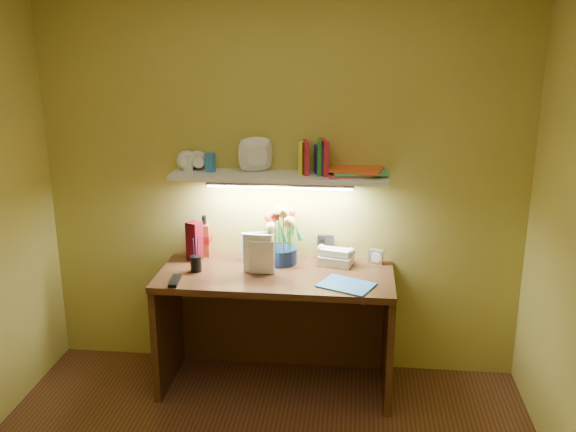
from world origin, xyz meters
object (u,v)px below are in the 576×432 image
object	(u,v)px
desk	(276,330)
desk_clock	(376,256)
whisky_bottle	(205,236)
flower_bouquet	(281,236)
telephone	(336,255)

from	to	relation	value
desk	desk_clock	distance (m)	0.77
desk	whisky_bottle	bearing A→B (deg)	152.44
flower_bouquet	whisky_bottle	bearing A→B (deg)	171.55
desk	flower_bouquet	xyz separation A→B (m)	(0.01, 0.18, 0.55)
flower_bouquet	desk_clock	xyz separation A→B (m)	(0.58, 0.06, -0.13)
desk_clock	whisky_bottle	xyz separation A→B (m)	(-1.08, 0.02, 0.09)
flower_bouquet	desk_clock	distance (m)	0.60
telephone	desk_clock	bearing A→B (deg)	23.57
desk	whisky_bottle	size ratio (longest dim) A/B	5.23
desk	flower_bouquet	size ratio (longest dim) A/B	4.00
telephone	desk	bearing A→B (deg)	-138.46
desk	telephone	xyz separation A→B (m)	(0.35, 0.19, 0.43)
telephone	whisky_bottle	distance (m)	0.85
telephone	whisky_bottle	xyz separation A→B (m)	(-0.84, 0.06, 0.07)
flower_bouquet	telephone	world-z (taller)	flower_bouquet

